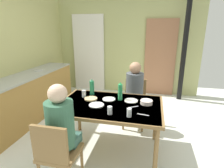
{
  "coord_description": "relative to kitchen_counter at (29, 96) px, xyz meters",
  "views": [
    {
      "loc": [
        0.8,
        -2.45,
        1.75
      ],
      "look_at": [
        0.25,
        -0.01,
        0.99
      ],
      "focal_mm": 29.15,
      "sensor_mm": 36.0,
      "label": 1
    }
  ],
  "objects": [
    {
      "name": "water_bottle_green_far",
      "position": [
        1.46,
        -0.36,
        0.41
      ],
      "size": [
        0.07,
        0.07,
        0.26
      ],
      "color": "#288653",
      "rests_on": "dining_table"
    },
    {
      "name": "person_near_diner",
      "position": [
        1.45,
        -1.39,
        0.33
      ],
      "size": [
        0.3,
        0.37,
        0.77
      ],
      "color": "#386155",
      "rests_on": "ground_plane"
    },
    {
      "name": "person_far_diner",
      "position": [
        2.1,
        0.03,
        0.33
      ],
      "size": [
        0.3,
        0.37,
        0.77
      ],
      "rotation": [
        0.0,
        0.0,
        3.14
      ],
      "color": "#54595A",
      "rests_on": "ground_plane"
    },
    {
      "name": "dining_table",
      "position": [
        1.83,
        -0.68,
        0.22
      ],
      "size": [
        1.46,
        0.98,
        0.74
      ],
      "color": "brown",
      "rests_on": "ground_plane"
    },
    {
      "name": "chair_near_diner",
      "position": [
        1.45,
        -1.52,
        0.05
      ],
      "size": [
        0.4,
        0.4,
        0.87
      ],
      "color": "brown",
      "rests_on": "ground_plane"
    },
    {
      "name": "cutlery_knife_near",
      "position": [
        2.16,
        -0.71,
        0.29
      ],
      "size": [
        0.13,
        0.1,
        0.0
      ],
      "primitive_type": "cube",
      "rotation": [
        0.0,
        0.0,
        0.58
      ],
      "color": "silver",
      "rests_on": "dining_table"
    },
    {
      "name": "cutlery_fork_near",
      "position": [
        2.3,
        -0.91,
        0.29
      ],
      "size": [
        0.15,
        0.04,
        0.0
      ],
      "primitive_type": "cube",
      "rotation": [
        0.0,
        0.0,
        6.12
      ],
      "color": "silver",
      "rests_on": "dining_table"
    },
    {
      "name": "kitchen_counter",
      "position": [
        0.0,
        0.0,
        0.0
      ],
      "size": [
        0.61,
        2.58,
        0.91
      ],
      "color": "#A27839",
      "rests_on": "ground_plane"
    },
    {
      "name": "stove_pipe_column",
      "position": [
        3.1,
        1.74,
        0.82
      ],
      "size": [
        0.12,
        0.12,
        2.54
      ],
      "primitive_type": "cylinder",
      "color": "black",
      "rests_on": "ground_plane"
    },
    {
      "name": "chair_far_diner",
      "position": [
        2.1,
        0.16,
        0.05
      ],
      "size": [
        0.4,
        0.4,
        0.87
      ],
      "rotation": [
        0.0,
        0.0,
        3.14
      ],
      "color": "brown",
      "rests_on": "ground_plane"
    },
    {
      "name": "drinking_glass_by_near_diner",
      "position": [
        1.9,
        -0.98,
        0.34
      ],
      "size": [
        0.06,
        0.06,
        0.1
      ],
      "primitive_type": "cylinder",
      "color": "silver",
      "rests_on": "dining_table"
    },
    {
      "name": "drinking_glass_by_far_diner",
      "position": [
        2.14,
        -1.0,
        0.34
      ],
      "size": [
        0.06,
        0.06,
        0.11
      ],
      "primitive_type": "cylinder",
      "color": "silver",
      "rests_on": "dining_table"
    },
    {
      "name": "dinner_plate_near_left",
      "position": [
        2.11,
        -0.5,
        0.29
      ],
      "size": [
        0.2,
        0.2,
        0.01
      ],
      "primitive_type": "cylinder",
      "color": "white",
      "rests_on": "dining_table"
    },
    {
      "name": "bread_plate_sliced",
      "position": [
        1.51,
        -0.57,
        0.3
      ],
      "size": [
        0.19,
        0.19,
        0.02
      ],
      "primitive_type": "cylinder",
      "color": "#DBB77A",
      "rests_on": "dining_table"
    },
    {
      "name": "dinner_plate_far_center",
      "position": [
        1.78,
        -0.51,
        0.29
      ],
      "size": [
        0.19,
        0.19,
        0.01
      ],
      "primitive_type": "cylinder",
      "color": "white",
      "rests_on": "dining_table"
    },
    {
      "name": "wall_left",
      "position": [
        -0.33,
        0.13,
        0.82
      ],
      "size": [
        0.1,
        3.9,
        2.54
      ],
      "primitive_type": "cube",
      "color": "tan",
      "rests_on": "ground_plane"
    },
    {
      "name": "drinking_glass_spare_center",
      "position": [
        1.37,
        -0.5,
        0.34
      ],
      "size": [
        0.06,
        0.06,
        0.11
      ],
      "primitive_type": "cylinder",
      "color": "silver",
      "rests_on": "dining_table"
    },
    {
      "name": "door_wooden",
      "position": [
        2.56,
        2.01,
        0.55
      ],
      "size": [
        0.8,
        0.05,
        2.0
      ],
      "primitive_type": "cube",
      "color": "#9F6949",
      "rests_on": "ground_plane"
    },
    {
      "name": "ground_plane",
      "position": [
        1.58,
        -0.52,
        -0.45
      ],
      "size": [
        6.77,
        6.77,
        0.0
      ],
      "primitive_type": "plane",
      "color": "silver"
    },
    {
      "name": "dinner_plate_near_right",
      "position": [
        1.66,
        -0.76,
        0.29
      ],
      "size": [
        0.21,
        0.21,
        0.01
      ],
      "primitive_type": "cylinder",
      "color": "white",
      "rests_on": "dining_table"
    },
    {
      "name": "water_bottle_green_near",
      "position": [
        1.94,
        -0.49,
        0.42
      ],
      "size": [
        0.06,
        0.06,
        0.28
      ],
      "color": "#2D9957",
      "rests_on": "dining_table"
    },
    {
      "name": "curtain_panel",
      "position": [
        0.57,
        1.99,
        0.62
      ],
      "size": [
        0.9,
        0.03,
        2.13
      ],
      "primitive_type": "cube",
      "color": "white",
      "rests_on": "ground_plane"
    },
    {
      "name": "serving_bowl_center",
      "position": [
        2.33,
        -0.56,
        0.32
      ],
      "size": [
        0.17,
        0.17,
        0.05
      ],
      "primitive_type": "cylinder",
      "color": "white",
      "rests_on": "dining_table"
    },
    {
      "name": "wall_back",
      "position": [
        1.58,
        2.09,
        0.82
      ],
      "size": [
        4.02,
        0.1,
        2.54
      ],
      "primitive_type": "cube",
      "color": "tan",
      "rests_on": "ground_plane"
    }
  ]
}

